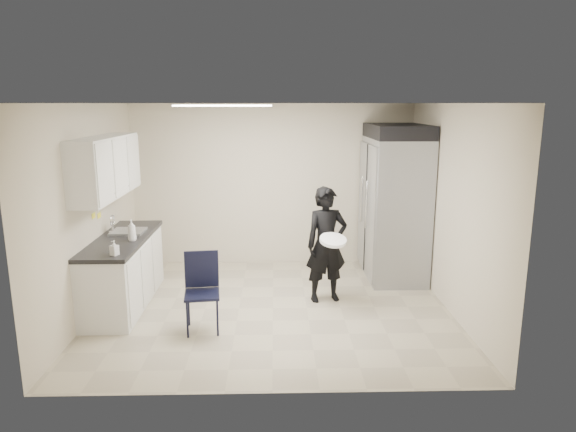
{
  "coord_description": "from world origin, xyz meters",
  "views": [
    {
      "loc": [
        0.03,
        -6.24,
        2.6
      ],
      "look_at": [
        0.2,
        0.2,
        1.18
      ],
      "focal_mm": 32.0,
      "sensor_mm": 36.0,
      "label": 1
    }
  ],
  "objects_px": {
    "lower_counter": "(124,273)",
    "commercial_fridge": "(394,208)",
    "folding_chair": "(202,295)",
    "man_tuxedo": "(326,245)"
  },
  "relations": [
    {
      "from": "lower_counter",
      "to": "man_tuxedo",
      "type": "height_order",
      "value": "man_tuxedo"
    },
    {
      "from": "commercial_fridge",
      "to": "folding_chair",
      "type": "height_order",
      "value": "commercial_fridge"
    },
    {
      "from": "man_tuxedo",
      "to": "folding_chair",
      "type": "bearing_deg",
      "value": -161.95
    },
    {
      "from": "lower_counter",
      "to": "commercial_fridge",
      "type": "height_order",
      "value": "commercial_fridge"
    },
    {
      "from": "commercial_fridge",
      "to": "man_tuxedo",
      "type": "xyz_separation_m",
      "value": [
        -1.12,
        -0.99,
        -0.28
      ]
    },
    {
      "from": "lower_counter",
      "to": "folding_chair",
      "type": "distance_m",
      "value": 1.42
    },
    {
      "from": "lower_counter",
      "to": "commercial_fridge",
      "type": "bearing_deg",
      "value": 15.88
    },
    {
      "from": "commercial_fridge",
      "to": "folding_chair",
      "type": "distance_m",
      "value": 3.32
    },
    {
      "from": "commercial_fridge",
      "to": "man_tuxedo",
      "type": "relative_size",
      "value": 1.36
    },
    {
      "from": "man_tuxedo",
      "to": "commercial_fridge",
      "type": "bearing_deg",
      "value": 28.4
    }
  ]
}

